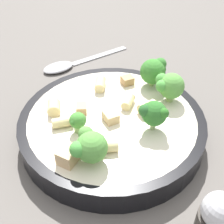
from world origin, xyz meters
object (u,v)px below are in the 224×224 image
object	(u,v)px
broccoli_floret_4	(78,121)
broccoli_floret_2	(154,71)
chicken_chunk_3	(129,81)
rigatoni_2	(100,84)
rigatoni_4	(108,146)
rigatoni_3	(148,107)
chicken_chunk_2	(113,117)
pasta_bowl	(112,125)
rigatoni_5	(128,102)
rigatoni_0	(54,107)
broccoli_floret_3	(89,145)
rigatoni_1	(62,122)
chicken_chunk_0	(68,155)
broccoli_floret_1	(154,113)
spoon	(70,64)
chicken_chunk_1	(80,110)
broccoli_floret_0	(170,86)

from	to	relation	value
broccoli_floret_4	broccoli_floret_2	bearing A→B (deg)	-119.34
chicken_chunk_3	rigatoni_2	bearing A→B (deg)	30.74
rigatoni_2	rigatoni_4	bearing A→B (deg)	111.98
rigatoni_3	chicken_chunk_2	size ratio (longest dim) A/B	1.21
pasta_bowl	rigatoni_5	xyz separation A→B (m)	(-0.02, -0.03, 0.02)
rigatoni_0	chicken_chunk_3	bearing A→B (deg)	-130.71
broccoli_floret_3	rigatoni_1	size ratio (longest dim) A/B	1.56
rigatoni_2	rigatoni_4	world-z (taller)	same
chicken_chunk_2	chicken_chunk_3	xyz separation A→B (m)	(0.00, -0.09, -0.00)
broccoli_floret_3	chicken_chunk_0	bearing A→B (deg)	20.32
broccoli_floret_1	spoon	bearing A→B (deg)	-41.54
chicken_chunk_0	chicken_chunk_1	xyz separation A→B (m)	(0.02, -0.09, -0.00)
broccoli_floret_0	rigatoni_2	size ratio (longest dim) A/B	1.55
broccoli_floret_0	chicken_chunk_3	size ratio (longest dim) A/B	2.54
rigatoni_2	chicken_chunk_1	world-z (taller)	rigatoni_2
broccoli_floret_0	broccoli_floret_2	bearing A→B (deg)	-48.62
broccoli_floret_0	rigatoni_1	size ratio (longest dim) A/B	1.63
broccoli_floret_3	broccoli_floret_1	bearing A→B (deg)	-129.45
broccoli_floret_3	broccoli_floret_0	bearing A→B (deg)	-116.76
rigatoni_0	chicken_chunk_3	size ratio (longest dim) A/B	1.30
broccoli_floret_2	broccoli_floret_4	size ratio (longest dim) A/B	1.49
broccoli_floret_3	rigatoni_4	distance (m)	0.03
pasta_bowl	rigatoni_1	bearing A→B (deg)	31.14
chicken_chunk_2	chicken_chunk_3	distance (m)	0.09
broccoli_floret_0	broccoli_floret_4	bearing A→B (deg)	44.43
spoon	rigatoni_4	bearing A→B (deg)	123.08
pasta_bowl	broccoli_floret_1	world-z (taller)	broccoli_floret_1
broccoli_floret_0	chicken_chunk_2	xyz separation A→B (m)	(0.07, 0.07, -0.02)
rigatoni_4	chicken_chunk_1	bearing A→B (deg)	-44.65
chicken_chunk_3	chicken_chunk_1	bearing A→B (deg)	62.29
rigatoni_4	chicken_chunk_2	xyz separation A→B (m)	(0.01, -0.06, -0.00)
broccoli_floret_0	rigatoni_1	distance (m)	0.16
rigatoni_2	chicken_chunk_2	distance (m)	0.08
broccoli_floret_2	chicken_chunk_1	size ratio (longest dim) A/B	2.45
rigatoni_4	chicken_chunk_3	distance (m)	0.15
rigatoni_4	rigatoni_5	size ratio (longest dim) A/B	0.96
broccoli_floret_0	rigatoni_5	bearing A→B (deg)	28.83
broccoli_floret_2	rigatoni_1	distance (m)	0.16
rigatoni_2	chicken_chunk_3	xyz separation A→B (m)	(-0.04, -0.02, -0.00)
broccoli_floret_2	rigatoni_0	world-z (taller)	broccoli_floret_2
rigatoni_2	chicken_chunk_2	xyz separation A→B (m)	(-0.04, 0.07, -0.00)
broccoli_floret_3	rigatoni_1	xyz separation A→B (m)	(0.06, -0.05, -0.02)
broccoli_floret_4	chicken_chunk_1	size ratio (longest dim) A/B	1.64
pasta_bowl	rigatoni_4	size ratio (longest dim) A/B	10.36
rigatoni_0	spoon	bearing A→B (deg)	-73.61
rigatoni_4	chicken_chunk_2	world-z (taller)	rigatoni_4
rigatoni_0	broccoli_floret_3	bearing A→B (deg)	137.84
rigatoni_5	rigatoni_2	bearing A→B (deg)	-30.23
spoon	broccoli_floret_3	bearing A→B (deg)	117.84
rigatoni_1	rigatoni_3	xyz separation A→B (m)	(-0.10, -0.06, 0.00)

